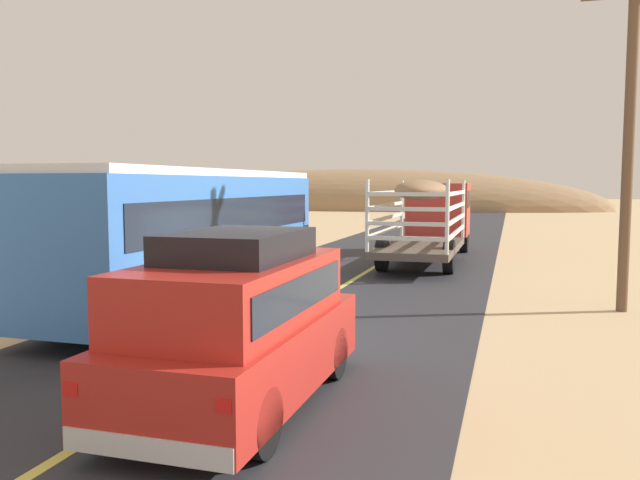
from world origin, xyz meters
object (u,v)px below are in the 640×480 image
livestock_truck (432,212)px  bus (193,233)px  suv_near (240,321)px  power_pole_near (629,129)px

livestock_truck → bus: 12.42m
suv_near → bus: bus is taller
livestock_truck → suv_near: bearing=-91.1°
bus → power_pole_near: bearing=13.6°
suv_near → bus: size_ratio=0.46×
livestock_truck → bus: size_ratio=0.97×
suv_near → power_pole_near: size_ratio=0.60×
suv_near → power_pole_near: 10.53m
suv_near → livestock_truck: size_ratio=0.48×
power_pole_near → livestock_truck: bearing=120.1°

